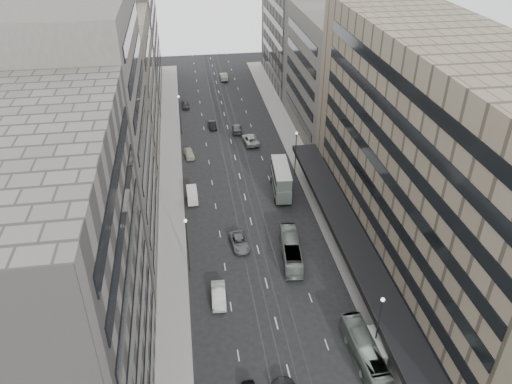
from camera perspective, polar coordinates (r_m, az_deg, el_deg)
ground at (r=60.07m, az=2.52°, el=-15.43°), size 220.00×220.00×0.00m
sidewalk_right at (r=91.34m, az=5.50°, el=2.91°), size 4.00×125.00×0.15m
sidewalk_left at (r=89.04m, az=-9.69°, el=1.75°), size 4.00×125.00×0.15m
department_store at (r=63.59m, az=20.79°, el=2.34°), size 19.20×60.00×30.00m
building_right_mid at (r=101.83m, az=9.26°, el=13.11°), size 15.00×28.00×24.00m
building_right_far at (r=129.04m, az=5.35°, el=18.28°), size 15.00×32.00×28.00m
building_left_a at (r=45.01m, az=-23.39°, el=-11.73°), size 15.00×28.00×30.00m
building_left_b at (r=66.02m, az=-19.17°, el=5.79°), size 15.00×26.00×34.00m
building_left_c at (r=92.34m, az=-16.41°, el=10.58°), size 15.00×28.00×25.00m
building_left_d at (r=123.23m, az=-15.04°, el=16.73°), size 15.00×38.00×28.00m
lamp_right_near at (r=55.36m, az=13.89°, el=-14.01°), size 0.44×0.44×8.32m
lamp_right_far at (r=86.30m, az=4.57°, el=4.99°), size 0.44×0.44×8.32m
lamp_left_near at (r=64.81m, az=-7.88°, el=-5.37°), size 0.44×0.44×8.32m
lamp_left_far at (r=102.49m, az=-8.72°, el=9.21°), size 0.44×0.44×8.32m
bus_near at (r=57.28m, az=12.32°, el=-17.40°), size 2.71×9.99×2.76m
bus_far at (r=68.75m, az=3.99°, el=-6.62°), size 3.47×10.25×2.80m
double_decker at (r=82.10m, az=2.89°, el=1.50°), size 3.33×9.10×4.88m
vw_microbus at (r=57.72m, az=13.04°, el=-17.02°), size 2.22×4.64×2.48m
panel_van at (r=80.99m, az=-7.31°, el=-0.35°), size 1.87×3.65×2.27m
sedan_1 at (r=62.97m, az=-4.29°, el=-11.69°), size 1.91×4.96×1.61m
sedan_2 at (r=71.17m, az=-1.90°, el=-5.73°), size 2.78×5.25×1.41m
sedan_4 at (r=94.94m, az=-7.64°, el=4.39°), size 2.23×4.36×1.42m
sedan_5 at (r=106.17m, az=-5.01°, el=7.62°), size 1.64×4.13×1.34m
sedan_6 at (r=99.20m, az=-0.64°, el=6.01°), size 3.19×6.04×1.62m
sedan_7 at (r=104.23m, az=-2.22°, el=7.26°), size 2.34×4.97×1.40m
sedan_8 at (r=117.21m, az=-8.06°, el=9.84°), size 1.77×4.10×1.38m
sedan_9 at (r=134.34m, az=-3.70°, el=13.06°), size 1.91×5.23×1.71m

